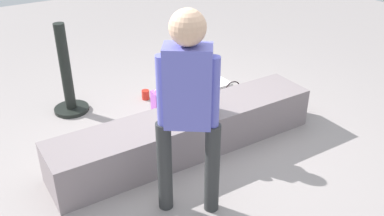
{
  "coord_description": "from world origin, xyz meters",
  "views": [
    {
      "loc": [
        -1.67,
        -2.75,
        2.2
      ],
      "look_at": [
        -0.15,
        -0.32,
        0.63
      ],
      "focal_mm": 39.62,
      "sensor_mm": 36.0,
      "label": 1
    }
  ],
  "objects_px": {
    "child_seated": "(196,89)",
    "cake_box_white": "(217,86)",
    "water_bottle_near_gift": "(178,80)",
    "party_cup_red": "(146,95)",
    "cake_plate": "(172,121)",
    "gift_bag": "(161,105)",
    "adult_standing": "(188,100)",
    "water_bottle_far_side": "(193,90)",
    "handbag_black_leather": "(232,97)"
  },
  "relations": [
    {
      "from": "child_seated",
      "to": "cake_box_white",
      "type": "distance_m",
      "value": 1.31
    },
    {
      "from": "water_bottle_near_gift",
      "to": "cake_box_white",
      "type": "bearing_deg",
      "value": -42.34
    },
    {
      "from": "party_cup_red",
      "to": "cake_box_white",
      "type": "height_order",
      "value": "cake_box_white"
    },
    {
      "from": "cake_plate",
      "to": "water_bottle_near_gift",
      "type": "distance_m",
      "value": 1.49
    },
    {
      "from": "gift_bag",
      "to": "party_cup_red",
      "type": "distance_m",
      "value": 0.5
    },
    {
      "from": "child_seated",
      "to": "cake_box_white",
      "type": "height_order",
      "value": "child_seated"
    },
    {
      "from": "adult_standing",
      "to": "water_bottle_far_side",
      "type": "xyz_separation_m",
      "value": [
        0.98,
        1.5,
        -0.82
      ]
    },
    {
      "from": "cake_box_white",
      "to": "water_bottle_near_gift",
      "type": "bearing_deg",
      "value": 137.66
    },
    {
      "from": "water_bottle_far_side",
      "to": "cake_box_white",
      "type": "height_order",
      "value": "water_bottle_far_side"
    },
    {
      "from": "water_bottle_near_gift",
      "to": "cake_box_white",
      "type": "distance_m",
      "value": 0.46
    },
    {
      "from": "child_seated",
      "to": "gift_bag",
      "type": "distance_m",
      "value": 0.76
    },
    {
      "from": "gift_bag",
      "to": "water_bottle_far_side",
      "type": "distance_m",
      "value": 0.57
    },
    {
      "from": "handbag_black_leather",
      "to": "party_cup_red",
      "type": "bearing_deg",
      "value": 139.11
    },
    {
      "from": "gift_bag",
      "to": "party_cup_red",
      "type": "xyz_separation_m",
      "value": [
        0.06,
        0.49,
        -0.11
      ]
    },
    {
      "from": "gift_bag",
      "to": "water_bottle_far_side",
      "type": "height_order",
      "value": "gift_bag"
    },
    {
      "from": "cake_box_white",
      "to": "party_cup_red",
      "type": "bearing_deg",
      "value": 162.85
    },
    {
      "from": "gift_bag",
      "to": "cake_box_white",
      "type": "height_order",
      "value": "gift_bag"
    },
    {
      "from": "adult_standing",
      "to": "handbag_black_leather",
      "type": "relative_size",
      "value": 5.3
    },
    {
      "from": "child_seated",
      "to": "cake_plate",
      "type": "relative_size",
      "value": 2.16
    },
    {
      "from": "child_seated",
      "to": "cake_box_white",
      "type": "xyz_separation_m",
      "value": [
        0.83,
        0.86,
        -0.54
      ]
    },
    {
      "from": "gift_bag",
      "to": "child_seated",
      "type": "bearing_deg",
      "value": -87.89
    },
    {
      "from": "water_bottle_near_gift",
      "to": "child_seated",
      "type": "bearing_deg",
      "value": -112.72
    },
    {
      "from": "cake_plate",
      "to": "water_bottle_near_gift",
      "type": "relative_size",
      "value": 1.09
    },
    {
      "from": "child_seated",
      "to": "handbag_black_leather",
      "type": "relative_size",
      "value": 1.69
    },
    {
      "from": "child_seated",
      "to": "water_bottle_near_gift",
      "type": "bearing_deg",
      "value": 67.28
    },
    {
      "from": "adult_standing",
      "to": "water_bottle_near_gift",
      "type": "distance_m",
      "value": 2.23
    },
    {
      "from": "child_seated",
      "to": "party_cup_red",
      "type": "bearing_deg",
      "value": 88.23
    },
    {
      "from": "adult_standing",
      "to": "cake_plate",
      "type": "relative_size",
      "value": 6.77
    },
    {
      "from": "water_bottle_far_side",
      "to": "handbag_black_leather",
      "type": "bearing_deg",
      "value": -54.11
    },
    {
      "from": "child_seated",
      "to": "handbag_black_leather",
      "type": "xyz_separation_m",
      "value": [
        0.76,
        0.48,
        -0.49
      ]
    },
    {
      "from": "gift_bag",
      "to": "party_cup_red",
      "type": "bearing_deg",
      "value": 83.27
    },
    {
      "from": "gift_bag",
      "to": "party_cup_red",
      "type": "height_order",
      "value": "gift_bag"
    },
    {
      "from": "party_cup_red",
      "to": "cake_box_white",
      "type": "distance_m",
      "value": 0.83
    },
    {
      "from": "gift_bag",
      "to": "water_bottle_near_gift",
      "type": "distance_m",
      "value": 0.76
    },
    {
      "from": "gift_bag",
      "to": "handbag_black_leather",
      "type": "bearing_deg",
      "value": -10.54
    },
    {
      "from": "adult_standing",
      "to": "gift_bag",
      "type": "bearing_deg",
      "value": 70.1
    },
    {
      "from": "adult_standing",
      "to": "cake_plate",
      "type": "xyz_separation_m",
      "value": [
        0.2,
        0.59,
        -0.52
      ]
    },
    {
      "from": "water_bottle_near_gift",
      "to": "gift_bag",
      "type": "bearing_deg",
      "value": -133.06
    },
    {
      "from": "handbag_black_leather",
      "to": "water_bottle_near_gift",
      "type": "bearing_deg",
      "value": 111.43
    },
    {
      "from": "adult_standing",
      "to": "handbag_black_leather",
      "type": "xyz_separation_m",
      "value": [
        1.25,
        1.13,
        -0.82
      ]
    },
    {
      "from": "child_seated",
      "to": "handbag_black_leather",
      "type": "distance_m",
      "value": 1.03
    },
    {
      "from": "party_cup_red",
      "to": "cake_box_white",
      "type": "bearing_deg",
      "value": -17.15
    },
    {
      "from": "water_bottle_far_side",
      "to": "cake_box_white",
      "type": "distance_m",
      "value": 0.34
    },
    {
      "from": "cake_plate",
      "to": "gift_bag",
      "type": "relative_size",
      "value": 0.63
    },
    {
      "from": "gift_bag",
      "to": "handbag_black_leather",
      "type": "relative_size",
      "value": 1.25
    },
    {
      "from": "adult_standing",
      "to": "gift_bag",
      "type": "xyz_separation_m",
      "value": [
        0.46,
        1.28,
        -0.75
      ]
    },
    {
      "from": "cake_plate",
      "to": "party_cup_red",
      "type": "height_order",
      "value": "cake_plate"
    },
    {
      "from": "child_seated",
      "to": "cake_plate",
      "type": "height_order",
      "value": "child_seated"
    },
    {
      "from": "adult_standing",
      "to": "handbag_black_leather",
      "type": "distance_m",
      "value": 1.87
    },
    {
      "from": "water_bottle_far_side",
      "to": "handbag_black_leather",
      "type": "relative_size",
      "value": 0.74
    }
  ]
}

